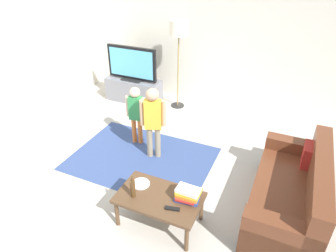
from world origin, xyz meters
TOP-DOWN VIEW (x-y plane):
  - ground at (0.00, 0.00)m, footprint 7.80×7.80m
  - wall_back at (0.00, 3.00)m, footprint 6.00×0.12m
  - area_rug at (-0.41, 0.48)m, footprint 2.20×1.60m
  - tv_stand at (-1.58, 2.30)m, footprint 1.20×0.44m
  - tv at (-1.58, 2.28)m, footprint 1.10×0.28m
  - couch at (1.87, 0.26)m, footprint 0.80×1.80m
  - floor_lamp at (-0.61, 2.45)m, footprint 0.36×0.36m
  - child_near_tv at (-0.70, 0.88)m, footprint 0.34×0.17m
  - child_center at (-0.26, 0.63)m, footprint 0.38×0.22m
  - coffee_table at (0.41, -0.57)m, footprint 1.00×0.60m
  - book_stack at (0.73, -0.47)m, footprint 0.30×0.24m
  - bottle at (0.13, -0.69)m, footprint 0.06×0.06m
  - tv_remote at (0.63, -0.69)m, footprint 0.18×0.08m
  - plate at (0.11, -0.47)m, footprint 0.22×0.22m

SIDE VIEW (x-z plane):
  - ground at x=0.00m, z-range 0.00..0.00m
  - area_rug at x=-0.41m, z-range 0.00..0.01m
  - tv_stand at x=-1.58m, z-range -0.01..0.49m
  - couch at x=1.87m, z-range -0.14..0.72m
  - coffee_table at x=0.41m, z-range 0.16..0.58m
  - plate at x=0.11m, z-range 0.42..0.44m
  - tv_remote at x=0.63m, z-range 0.42..0.44m
  - book_stack at x=0.73m, z-range 0.42..0.58m
  - bottle at x=0.13m, z-range 0.40..0.69m
  - child_near_tv at x=-0.70m, z-range 0.10..1.14m
  - child_center at x=-0.26m, z-range 0.12..1.32m
  - tv at x=-1.58m, z-range 0.49..1.20m
  - wall_back at x=0.00m, z-range 0.00..2.70m
  - floor_lamp at x=-0.61m, z-range 0.65..2.43m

